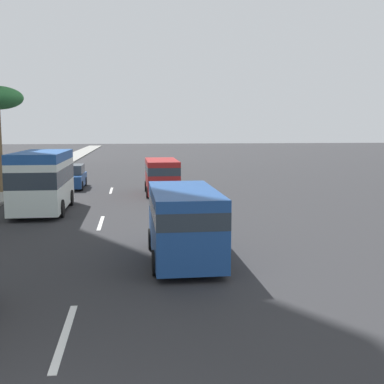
{
  "coord_description": "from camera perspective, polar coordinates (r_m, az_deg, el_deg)",
  "views": [
    {
      "loc": [
        -4.8,
        -1.39,
        4.12
      ],
      "look_at": [
        17.03,
        -4.16,
        1.2
      ],
      "focal_mm": 44.62,
      "sensor_mm": 36.0,
      "label": 1
    }
  ],
  "objects": [
    {
      "name": "ground_plane",
      "position": [
        36.56,
        -9.38,
        0.98
      ],
      "size": [
        198.0,
        198.0,
        0.0
      ],
      "primitive_type": "plane",
      "color": "#2D2D30"
    },
    {
      "name": "van_fifth",
      "position": [
        30.12,
        -3.64,
        2.1
      ],
      "size": [
        5.08,
        2.06,
        2.2
      ],
      "color": "#A51E1E",
      "rests_on": "ground_plane"
    },
    {
      "name": "lane_stripe_far",
      "position": [
        32.5,
        -9.64,
        0.17
      ],
      "size": [
        3.2,
        0.16,
        0.01
      ],
      "primitive_type": "cube",
      "color": "silver",
      "rests_on": "ground_plane"
    },
    {
      "name": "minibus_fourth",
      "position": [
        24.92,
        -17.39,
        1.51
      ],
      "size": [
        6.11,
        2.42,
        3.0
      ],
      "rotation": [
        0.0,
        0.0,
        3.14
      ],
      "color": "silver",
      "rests_on": "ground_plane"
    },
    {
      "name": "lane_stripe_near",
      "position": [
        10.33,
        -14.97,
        -16.19
      ],
      "size": [
        3.2,
        0.16,
        0.01
      ],
      "primitive_type": "cube",
      "color": "silver",
      "rests_on": "ground_plane"
    },
    {
      "name": "lane_stripe_mid",
      "position": [
        21.44,
        -10.85,
        -3.65
      ],
      "size": [
        3.2,
        0.16,
        0.01
      ],
      "primitive_type": "cube",
      "color": "silver",
      "rests_on": "ground_plane"
    },
    {
      "name": "van_lead",
      "position": [
        14.98,
        -0.99,
        -3.32
      ],
      "size": [
        4.96,
        2.13,
        2.25
      ],
      "color": "#1E478C",
      "rests_on": "ground_plane"
    },
    {
      "name": "sidewalk_right",
      "position": [
        37.51,
        -20.35,
        0.89
      ],
      "size": [
        162.0,
        2.97,
        0.15
      ],
      "primitive_type": "cube",
      "color": "gray",
      "rests_on": "ground_plane"
    },
    {
      "name": "car_third",
      "position": [
        34.38,
        -14.26,
        1.73
      ],
      "size": [
        4.27,
        1.88,
        1.63
      ],
      "rotation": [
        0.0,
        0.0,
        3.14
      ],
      "color": "#1E478C",
      "rests_on": "ground_plane"
    }
  ]
}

